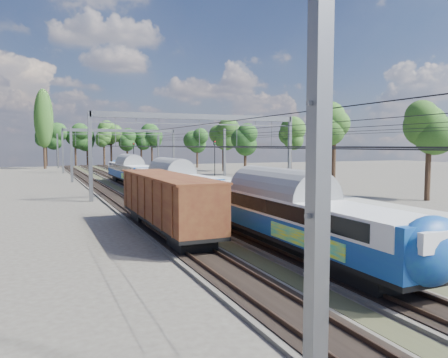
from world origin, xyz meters
name	(u,v)px	position (x,y,z in m)	size (l,w,h in m)	color
ground	(419,264)	(0.00, 0.00, 0.00)	(220.00, 220.00, 0.00)	#47423A
track_bed	(163,184)	(0.00, 45.00, 0.10)	(21.00, 130.00, 0.34)	#47423A
platform	(347,200)	(12.00, 20.00, 0.15)	(3.00, 70.00, 0.30)	gray
catenary	(152,140)	(0.33, 52.69, 6.40)	(25.65, 130.00, 9.00)	slate
tree_belt	(144,135)	(7.67, 89.73, 8.07)	(39.21, 100.08, 11.69)	black
poplar	(44,119)	(-14.50, 98.00, 11.89)	(4.40, 4.40, 19.04)	black
emu_train	(172,178)	(-4.50, 25.26, 2.50)	(2.91, 61.53, 4.25)	black
freight_boxcar	(166,199)	(-9.00, 11.58, 2.20)	(2.90, 13.99, 3.61)	black
worker	(186,178)	(3.17, 44.10, 0.99)	(0.72, 0.47, 1.98)	black
signal_near	(134,154)	(1.00, 69.77, 3.86)	(0.41, 0.38, 6.10)	black
signal_far	(215,154)	(13.31, 58.34, 4.09)	(0.46, 0.42, 6.47)	black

